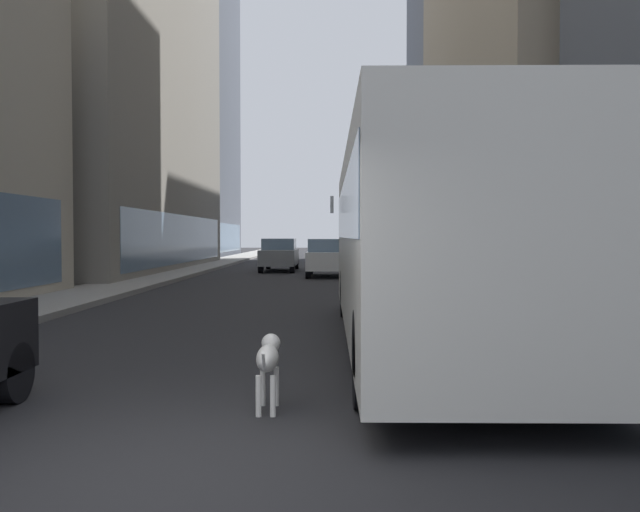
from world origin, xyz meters
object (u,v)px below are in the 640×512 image
Objects in this scene: car_grey_wagon at (279,254)px; dalmatian_dog at (268,359)px; transit_bus at (423,234)px; car_white_van at (327,258)px.

car_grey_wagon is 26.69m from dalmatian_dog.
transit_bus reaches higher than dalmatian_dog.
car_white_van is 22.11m from dalmatian_dog.
car_white_van and car_grey_wagon have the same top height.
car_grey_wagon is 4.97× the size of dalmatian_dog.
car_grey_wagon reaches higher than dalmatian_dog.
dalmatian_dog is (-2.13, -4.22, -1.26)m from transit_bus.
transit_bus is at bearing 63.19° from dalmatian_dog.
dalmatian_dog is at bearing -91.38° from car_white_van.
car_white_van reaches higher than dalmatian_dog.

